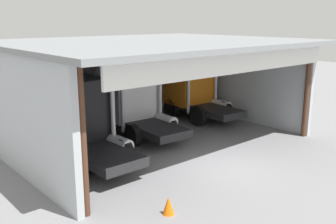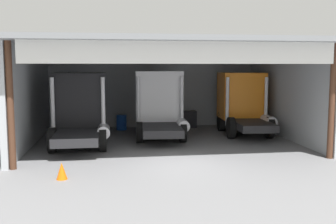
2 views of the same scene
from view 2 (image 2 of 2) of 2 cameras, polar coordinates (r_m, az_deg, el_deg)
name	(u,v)px [view 2 (image 2 of 2)]	position (r m, az deg, el deg)	size (l,w,h in m)	color
ground_plane	(181,164)	(15.07, 1.88, -7.54)	(80.00, 80.00, 0.00)	slate
workshop_shed	(162,73)	(20.17, -0.87, 5.68)	(13.30, 11.02, 4.77)	#ADB2B7
truck_black_left_bay	(80,108)	(18.95, -12.53, 0.62)	(2.63, 5.14, 3.38)	black
truck_white_yard_outside	(159,103)	(20.75, -1.24, 1.31)	(2.66, 5.34, 3.44)	white
truck_orange_center_left_bay	(243,102)	(22.18, 10.75, 1.38)	(2.57, 5.11, 3.34)	orange
oil_drum	(121,123)	(23.26, -6.71, -1.51)	(0.58, 0.58, 0.86)	#194CB2
tool_cart	(189,119)	(24.06, 2.97, -1.04)	(0.90, 0.60, 1.00)	black
traffic_cone	(62,171)	(13.52, -15.05, -8.20)	(0.36, 0.36, 0.56)	orange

